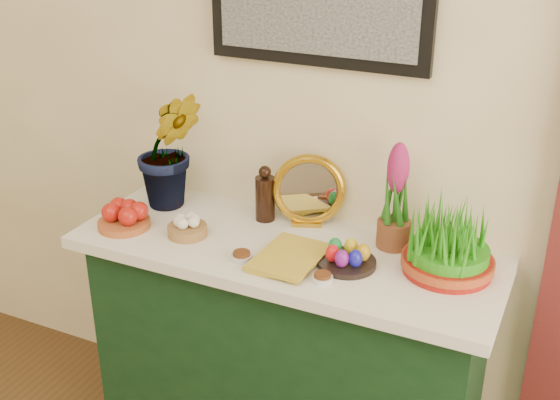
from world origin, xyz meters
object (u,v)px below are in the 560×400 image
at_px(hyacinth_green, 169,131).
at_px(wheatgrass_sabzeh, 450,243).
at_px(book, 262,250).
at_px(mirror, 309,191).
at_px(sideboard, 286,361).

height_order(hyacinth_green, wheatgrass_sabzeh, hyacinth_green).
bearing_deg(book, mirror, 83.80).
distance_m(hyacinth_green, mirror, 0.54).
relative_size(hyacinth_green, mirror, 2.24).
bearing_deg(hyacinth_green, wheatgrass_sabzeh, -40.07).
xyz_separation_m(sideboard, wheatgrass_sabzeh, (0.51, 0.05, 0.56)).
bearing_deg(book, hyacinth_green, 159.78).
distance_m(hyacinth_green, book, 0.57).
xyz_separation_m(sideboard, hyacinth_green, (-0.50, 0.10, 0.75)).
bearing_deg(mirror, hyacinth_green, -172.07).
distance_m(sideboard, wheatgrass_sabzeh, 0.76).
relative_size(sideboard, wheatgrass_sabzeh, 4.66).
distance_m(mirror, book, 0.29).
bearing_deg(sideboard, mirror, 89.32).
relative_size(hyacinth_green, wheatgrass_sabzeh, 2.03).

